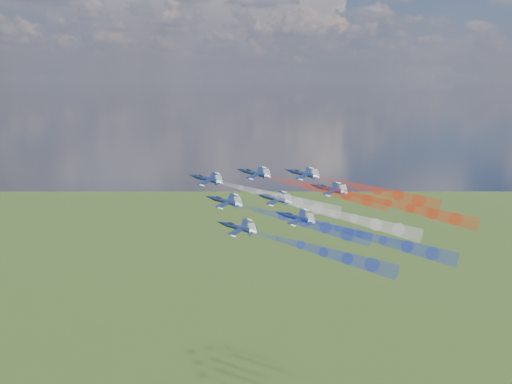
# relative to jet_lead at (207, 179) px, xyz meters

# --- Properties ---
(jet_lead) EXTENTS (13.26, 12.00, 6.56)m
(jet_lead) POSITION_rel_jet_lead_xyz_m (0.00, 0.00, 0.00)
(jet_lead) COLOR black
(trail_lead) EXTENTS (32.28, 14.39, 9.34)m
(trail_lead) POSITION_rel_jet_lead_xyz_m (19.91, -6.51, -3.23)
(trail_lead) COLOR white
(jet_inner_left) EXTENTS (13.26, 12.00, 6.56)m
(jet_inner_left) POSITION_rel_jet_lead_xyz_m (6.85, -11.35, -3.57)
(jet_inner_left) COLOR black
(trail_inner_left) EXTENTS (32.28, 14.39, 9.34)m
(trail_inner_left) POSITION_rel_jet_lead_xyz_m (26.76, -17.87, -6.80)
(trail_inner_left) COLOR #172AC7
(jet_inner_right) EXTENTS (13.26, 12.00, 6.56)m
(jet_inner_right) POSITION_rel_jet_lead_xyz_m (12.37, 5.43, 1.00)
(jet_inner_right) COLOR black
(trail_inner_right) EXTENTS (32.28, 14.39, 9.34)m
(trail_inner_right) POSITION_rel_jet_lead_xyz_m (32.28, -1.08, -2.23)
(trail_inner_right) COLOR red
(jet_outer_left) EXTENTS (13.26, 12.00, 6.56)m
(jet_outer_left) POSITION_rel_jet_lead_xyz_m (11.73, -22.29, -7.46)
(jet_outer_left) COLOR black
(trail_outer_left) EXTENTS (32.28, 14.39, 9.34)m
(trail_outer_left) POSITION_rel_jet_lead_xyz_m (31.64, -28.80, -10.69)
(trail_outer_left) COLOR #172AC7
(jet_center_third) EXTENTS (13.26, 12.00, 6.56)m
(jet_center_third) POSITION_rel_jet_lead_xyz_m (18.94, -6.62, -3.57)
(jet_center_third) COLOR black
(trail_center_third) EXTENTS (32.28, 14.39, 9.34)m
(trail_center_third) POSITION_rel_jet_lead_xyz_m (38.85, -13.14, -6.79)
(trail_center_third) COLOR white
(jet_outer_right) EXTENTS (13.26, 12.00, 6.56)m
(jet_outer_right) POSITION_rel_jet_lead_xyz_m (25.66, 8.07, 0.68)
(jet_outer_right) COLOR black
(trail_outer_right) EXTENTS (32.28, 14.39, 9.34)m
(trail_outer_right) POSITION_rel_jet_lead_xyz_m (45.57, 1.55, -2.54)
(trail_outer_right) COLOR red
(jet_rear_left) EXTENTS (13.26, 12.00, 6.56)m
(jet_rear_left) POSITION_rel_jet_lead_xyz_m (25.05, -17.13, -5.92)
(jet_rear_left) COLOR black
(trail_rear_left) EXTENTS (32.28, 14.39, 9.34)m
(trail_rear_left) POSITION_rel_jet_lead_xyz_m (44.96, -23.64, -9.14)
(trail_rear_left) COLOR #172AC7
(jet_rear_right) EXTENTS (13.26, 12.00, 6.56)m
(jet_rear_right) POSITION_rel_jet_lead_xyz_m (33.06, -1.18, -1.81)
(jet_rear_right) COLOR black
(trail_rear_right) EXTENTS (32.28, 14.39, 9.34)m
(trail_rear_right) POSITION_rel_jet_lead_xyz_m (52.97, -7.69, -5.04)
(trail_rear_right) COLOR red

